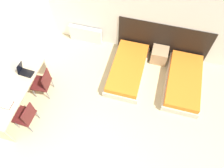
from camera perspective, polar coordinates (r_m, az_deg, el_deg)
The scene contains 12 objects.
wall_back at distance 5.95m, azimuth 4.83°, elevation 18.62°, with size 5.70×0.05×2.70m.
wall_left at distance 5.51m, azimuth -25.42°, elevation 8.26°, with size 0.05×4.96×2.70m.
headboard_panel at distance 6.41m, azimuth 13.16°, elevation 11.03°, with size 2.57×0.03×1.12m.
bed_near_window at distance 6.11m, azimuth 4.11°, elevation 3.81°, with size 0.93×1.85×0.35m.
bed_near_door at distance 6.17m, azimuth 18.17°, elevation 0.58°, with size 0.93×1.85×0.35m.
nightstand at distance 6.50m, azimuth 12.25°, elevation 7.40°, with size 0.46×0.44×0.42m.
radiator at distance 6.87m, azimuth -6.86°, elevation 12.73°, with size 1.00×0.12×0.54m.
desk at distance 5.67m, azimuth -23.19°, elevation -2.08°, with size 0.53×2.01×0.74m.
chair_near_laptop at distance 5.75m, azimuth -17.56°, elevation 0.36°, with size 0.47×0.47×0.87m.
chair_near_notebook at distance 5.43m, azimuth -21.58°, elevation -7.68°, with size 0.45×0.45×0.87m.
laptop at distance 5.68m, azimuth -21.97°, elevation 3.13°, with size 0.36×0.23×0.34m.
open_notebook at distance 5.43m, azimuth -26.13°, elevation -4.67°, with size 0.32×0.22×0.02m.
Camera 1 is at (0.75, -0.58, 5.10)m, focal length 35.00 mm.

